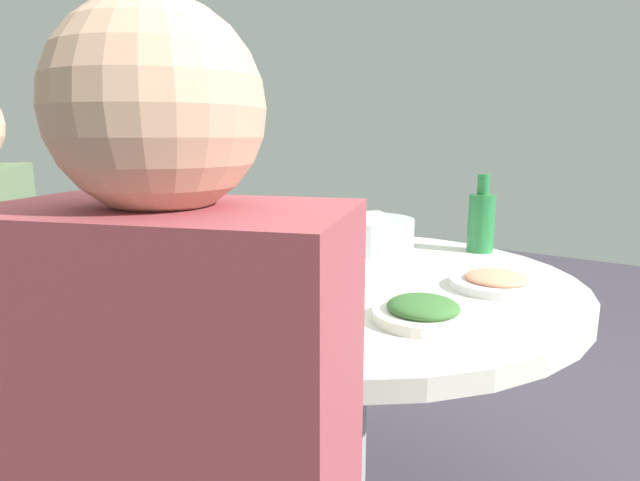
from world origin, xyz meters
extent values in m
cylinder|color=#99999E|center=(0.00, 0.00, 0.37)|extent=(0.14, 0.14, 0.67)
cylinder|color=silver|center=(0.00, 0.00, 0.72)|extent=(1.17, 1.17, 0.04)
cylinder|color=#B2B5BA|center=(0.10, -0.30, 0.79)|extent=(0.29, 0.29, 0.10)
ellipsoid|color=white|center=(0.10, -0.30, 0.80)|extent=(0.24, 0.24, 0.11)
cube|color=white|center=(0.16, -0.36, 0.84)|extent=(0.14, 0.15, 0.01)
cylinder|color=white|center=(0.17, 0.33, 0.78)|extent=(0.24, 0.24, 0.07)
cylinder|color=black|center=(0.17, 0.33, 0.77)|extent=(0.21, 0.21, 0.05)
cylinder|color=silver|center=(0.17, 0.33, 0.80)|extent=(0.17, 0.22, 0.01)
cylinder|color=silver|center=(0.31, -0.03, 0.75)|extent=(0.24, 0.24, 0.02)
ellipsoid|color=#4D2741|center=(0.31, -0.03, 0.77)|extent=(0.19, 0.19, 0.04)
cylinder|color=white|center=(-0.31, 0.20, 0.75)|extent=(0.19, 0.19, 0.02)
ellipsoid|color=#37682F|center=(-0.31, 0.20, 0.77)|extent=(0.14, 0.14, 0.04)
cylinder|color=silver|center=(-0.36, -0.11, 0.75)|extent=(0.21, 0.21, 0.02)
ellipsoid|color=#E88E6D|center=(-0.36, -0.11, 0.77)|extent=(0.15, 0.15, 0.03)
cylinder|color=#27763B|center=(-0.20, -0.48, 0.83)|extent=(0.08, 0.08, 0.18)
cylinder|color=#27763B|center=(-0.20, -0.48, 0.95)|extent=(0.04, 0.04, 0.06)
cylinder|color=#31578C|center=(0.47, 0.26, 0.78)|extent=(0.07, 0.07, 0.07)
cylinder|color=#37559A|center=(0.41, 0.36, 0.77)|extent=(0.08, 0.08, 0.07)
cube|color=#963F46|center=(-0.31, 0.79, 0.80)|extent=(0.39, 0.31, 0.46)
sphere|color=tan|center=(-0.31, 0.79, 1.12)|extent=(0.19, 0.19, 0.19)
camera|label=1|loc=(-0.69, 1.09, 1.09)|focal=29.12mm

